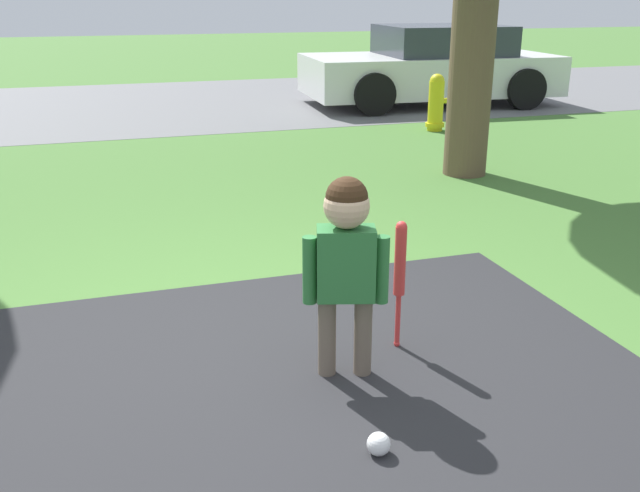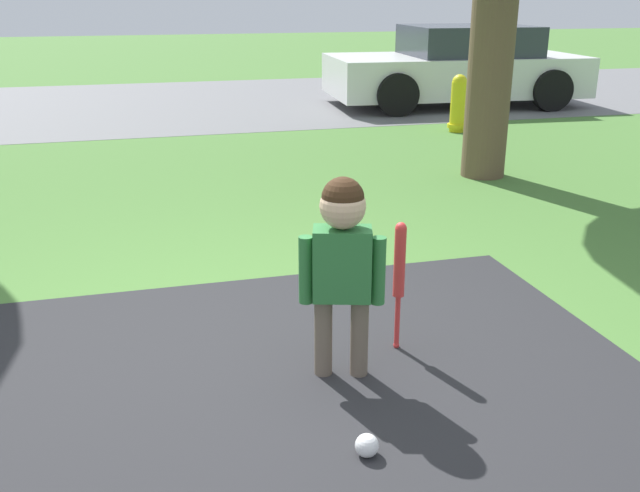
{
  "view_description": "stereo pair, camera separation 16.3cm",
  "coord_description": "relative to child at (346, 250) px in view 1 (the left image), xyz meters",
  "views": [
    {
      "loc": [
        -0.69,
        -3.27,
        1.79
      ],
      "look_at": [
        0.37,
        0.07,
        0.54
      ],
      "focal_mm": 40.0,
      "sensor_mm": 36.0,
      "label": 1
    },
    {
      "loc": [
        -0.54,
        -3.31,
        1.79
      ],
      "look_at": [
        0.37,
        0.07,
        0.54
      ],
      "focal_mm": 40.0,
      "sensor_mm": 36.0,
      "label": 2
    }
  ],
  "objects": [
    {
      "name": "baseball_bat",
      "position": [
        0.36,
        0.19,
        -0.19
      ],
      "size": [
        0.06,
        0.06,
        0.7
      ],
      "color": "red",
      "rests_on": "ground"
    },
    {
      "name": "street_strip",
      "position": [
        -0.37,
        9.45,
        -0.65
      ],
      "size": [
        40.0,
        6.0,
        0.01
      ],
      "color": "slate",
      "rests_on": "ground"
    },
    {
      "name": "sports_ball",
      "position": [
        -0.09,
        -0.66,
        -0.6
      ],
      "size": [
        0.1,
        0.1,
        0.1
      ],
      "color": "white",
      "rests_on": "ground"
    },
    {
      "name": "child",
      "position": [
        0.0,
        0.0,
        0.0
      ],
      "size": [
        0.39,
        0.22,
        1.0
      ],
      "rotation": [
        0.0,
        0.0,
        -0.29
      ],
      "color": "#6B5B4C",
      "rests_on": "ground"
    },
    {
      "name": "fire_hydrant",
      "position": [
        3.37,
        5.82,
        -0.28
      ],
      "size": [
        0.29,
        0.26,
        0.76
      ],
      "color": "yellow",
      "rests_on": "ground"
    },
    {
      "name": "parked_car",
      "position": [
        4.41,
        8.07,
        -0.04
      ],
      "size": [
        4.2,
        2.28,
        1.27
      ],
      "rotation": [
        0.0,
        0.0,
        3.08
      ],
      "color": "silver",
      "rests_on": "ground"
    },
    {
      "name": "ground_plane",
      "position": [
        -0.37,
        0.33,
        -0.65
      ],
      "size": [
        60.0,
        60.0,
        0.0
      ],
      "primitive_type": "plane",
      "color": "#477533"
    }
  ]
}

